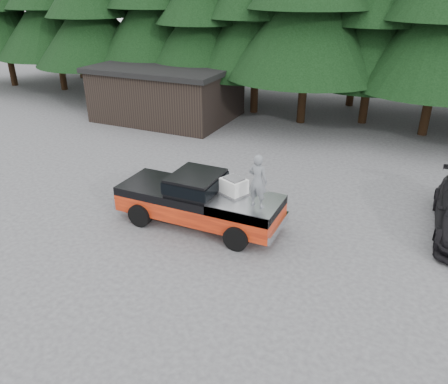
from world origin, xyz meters
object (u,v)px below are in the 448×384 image
at_px(pickup_truck, 199,207).
at_px(utility_building, 168,91).
at_px(air_compressor, 234,187).
at_px(man_on_bed, 258,181).

height_order(pickup_truck, utility_building, utility_building).
height_order(air_compressor, utility_building, utility_building).
height_order(man_on_bed, utility_building, utility_building).
xyz_separation_m(pickup_truck, man_on_bed, (2.25, -0.25, 1.55)).
distance_m(man_on_bed, utility_building, 15.68).
relative_size(pickup_truck, utility_building, 0.71).
height_order(pickup_truck, air_compressor, air_compressor).
bearing_deg(man_on_bed, pickup_truck, -0.94).
bearing_deg(air_compressor, man_on_bed, -1.28).
distance_m(air_compressor, man_on_bed, 1.29).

